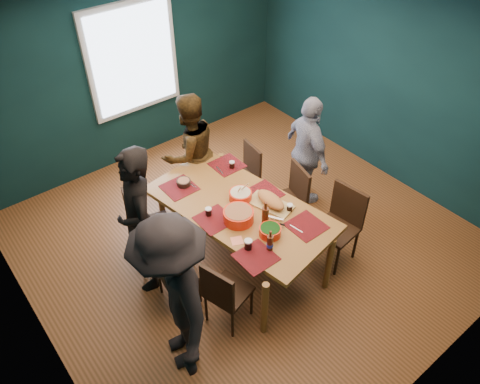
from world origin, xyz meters
The scene contains 26 objects.
room centered at (0.00, 0.27, 1.37)m, with size 5.01×5.01×2.71m.
dining_table centered at (-0.23, -0.18, 0.73)m, with size 1.40×2.27×0.81m.
chair_left_far centered at (-1.14, 0.46, 0.59)m, with size 0.56×0.56×1.02m.
chair_left_mid centered at (-1.22, -0.24, 0.50)m, with size 0.44×0.44×0.85m.
chair_left_near centered at (-0.96, -0.82, 0.52)m, with size 0.49×0.49×0.89m.
chair_right_far centered at (0.49, 0.58, 0.51)m, with size 0.44×0.44×0.87m.
chair_right_mid centered at (0.59, -0.18, 0.54)m, with size 0.51×0.51×0.93m.
chair_right_near centered at (0.71, -0.89, 0.57)m, with size 0.49×0.49×0.98m.
person_far_left centered at (-1.27, 0.22, 0.90)m, with size 0.65×0.43×1.79m, color black.
person_back centered at (-0.09, 1.02, 0.81)m, with size 0.79×0.62×1.63m, color black.
person_right centered at (1.12, 0.11, 0.78)m, with size 0.92×0.38×1.57m, color white.
person_near_left centered at (-1.51, -0.84, 0.91)m, with size 1.17×0.68×1.82m, color black.
bowl_salad centered at (-0.39, -0.35, 0.88)m, with size 0.33×0.33×0.14m.
bowl_dumpling centered at (-0.15, -0.09, 0.87)m, with size 0.26×0.26×0.24m.
bowl_herbs centered at (-0.26, -0.72, 0.86)m, with size 0.23×0.23×0.10m.
cutting_board centered at (0.05, -0.38, 0.87)m, with size 0.39×0.64×0.14m.
small_bowl centered at (-0.51, 0.53, 0.85)m, with size 0.17×0.17×0.07m.
beer_bottle_a centered at (-0.40, -0.87, 0.90)m, with size 0.07×0.07×0.25m.
beer_bottle_b centered at (-0.19, -0.55, 0.92)m, with size 0.07×0.07×0.28m.
cola_glass_a centered at (-0.57, -0.73, 0.87)m, with size 0.08×0.08×0.12m.
cola_glass_b centered at (0.15, -0.58, 0.86)m, with size 0.07×0.07×0.09m.
cola_glass_c centered at (0.14, 0.43, 0.86)m, with size 0.07×0.07×0.09m.
cola_glass_d centered at (-0.59, -0.08, 0.86)m, with size 0.07×0.07×0.10m.
napkin_a centered at (0.09, -0.08, 0.81)m, with size 0.16×0.16×0.00m, color #FF8B6B.
napkin_b centered at (-0.59, -0.57, 0.81)m, with size 0.12×0.12×0.00m, color #FF8B6B.
napkin_c centered at (0.14, -0.89, 0.81)m, with size 0.15×0.15×0.00m, color #FF8B6B.
Camera 1 is at (-2.66, -3.20, 4.30)m, focal length 35.00 mm.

